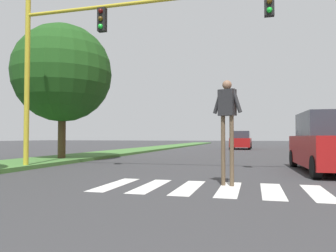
% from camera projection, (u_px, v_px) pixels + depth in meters
% --- Properties ---
extents(ground_plane, '(140.00, 140.00, 0.00)m').
position_uv_depth(ground_plane, '(248.00, 150.00, 28.16)').
color(ground_plane, '#38383A').
extents(crosswalk, '(5.85, 2.20, 0.01)m').
position_uv_depth(crosswalk, '(229.00, 189.00, 7.05)').
color(crosswalk, silver).
rests_on(crosswalk, ground_plane).
extents(median_strip, '(3.04, 64.00, 0.15)m').
position_uv_depth(median_strip, '(148.00, 149.00, 28.44)').
color(median_strip, '#477A38').
rests_on(median_strip, ground_plane).
extents(tree_mid, '(4.67, 4.67, 6.40)m').
position_uv_depth(tree_mid, '(62.00, 73.00, 15.47)').
color(tree_mid, '#4C3823').
rests_on(tree_mid, median_strip).
extents(traffic_light_gantry, '(9.89, 0.30, 6.00)m').
position_uv_depth(traffic_light_gantry, '(103.00, 40.00, 10.84)').
color(traffic_light_gantry, gold).
rests_on(traffic_light_gantry, median_strip).
extents(pedestrian_performer, '(0.73, 0.36, 2.49)m').
position_uv_depth(pedestrian_performer, '(227.00, 115.00, 7.61)').
color(pedestrian_performer, brown).
rests_on(pedestrian_performer, ground_plane).
extents(suv_crossing, '(2.15, 4.68, 1.97)m').
position_uv_depth(suv_crossing, '(331.00, 144.00, 10.47)').
color(suv_crossing, maroon).
rests_on(suv_crossing, ground_plane).
extents(sedan_midblock, '(1.97, 4.51, 1.70)m').
position_uv_depth(sedan_midblock, '(241.00, 141.00, 30.53)').
color(sedan_midblock, maroon).
rests_on(sedan_midblock, ground_plane).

